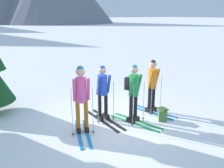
% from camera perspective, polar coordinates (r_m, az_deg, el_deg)
% --- Properties ---
extents(ground_plane, '(400.00, 400.00, 0.00)m').
position_cam_1_polar(ground_plane, '(7.34, 0.42, -8.81)').
color(ground_plane, white).
extents(skier_in_pink, '(0.82, 1.68, 1.85)m').
position_cam_1_polar(skier_in_pink, '(6.38, -7.21, -2.86)').
color(skier_in_pink, '#1E84D1').
rests_on(skier_in_pink, ground).
extents(skier_in_blue, '(0.61, 1.81, 1.67)m').
position_cam_1_polar(skier_in_blue, '(7.17, -2.16, -1.67)').
color(skier_in_blue, black).
rests_on(skier_in_blue, ground).
extents(skier_in_green, '(0.83, 1.75, 1.74)m').
position_cam_1_polar(skier_in_green, '(7.02, 5.05, -1.49)').
color(skier_in_green, green).
rests_on(skier_in_green, ground).
extents(skier_in_orange, '(0.74, 1.65, 1.73)m').
position_cam_1_polar(skier_in_orange, '(7.84, 9.46, 0.01)').
color(skier_in_orange, '#1E84D1').
rests_on(skier_in_orange, ground).
extents(backpack_on_snow_front, '(0.38, 0.40, 0.38)m').
position_cam_1_polar(backpack_on_snow_front, '(7.53, 11.79, -6.97)').
color(backpack_on_snow_front, '#4C7238').
rests_on(backpack_on_snow_front, ground).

